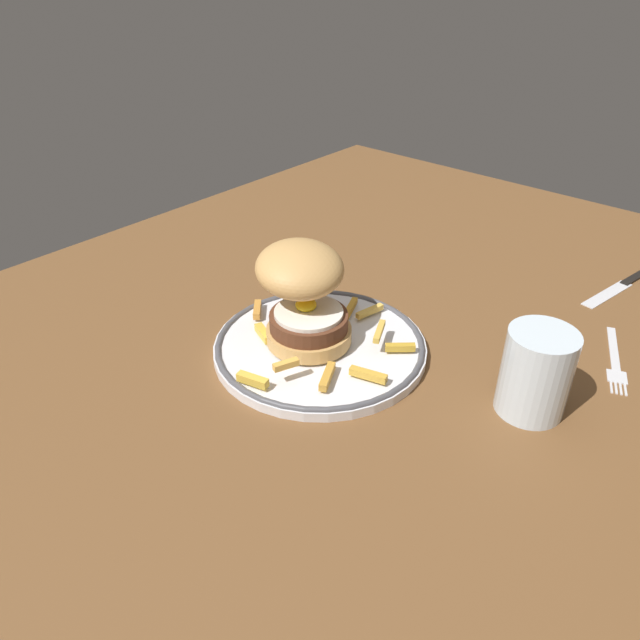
% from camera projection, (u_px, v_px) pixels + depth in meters
% --- Properties ---
extents(ground_plane, '(1.38, 0.96, 0.04)m').
position_uv_depth(ground_plane, '(321.00, 340.00, 0.80)').
color(ground_plane, brown).
extents(dinner_plate, '(0.26, 0.26, 0.02)m').
position_uv_depth(dinner_plate, '(320.00, 346.00, 0.74)').
color(dinner_plate, silver).
rests_on(dinner_plate, ground_plane).
extents(burger, '(0.15, 0.15, 0.12)m').
position_uv_depth(burger, '(304.00, 293.00, 0.72)').
color(burger, tan).
rests_on(burger, dinner_plate).
extents(fries_pile, '(0.23, 0.23, 0.02)m').
position_uv_depth(fries_pile, '(322.00, 344.00, 0.72)').
color(fries_pile, gold).
rests_on(fries_pile, dinner_plate).
extents(water_glass, '(0.07, 0.07, 0.10)m').
position_uv_depth(water_glass, '(535.00, 377.00, 0.63)').
color(water_glass, silver).
rests_on(water_glass, ground_plane).
extents(fork, '(0.14, 0.07, 0.00)m').
position_uv_depth(fork, '(615.00, 360.00, 0.73)').
color(fork, silver).
rests_on(fork, ground_plane).
extents(knife, '(0.18, 0.05, 0.01)m').
position_uv_depth(knife, '(625.00, 283.00, 0.89)').
color(knife, black).
rests_on(knife, ground_plane).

